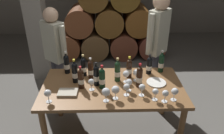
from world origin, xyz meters
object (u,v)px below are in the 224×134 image
(wine_bottle_8, at_px, (96,75))
(wine_glass_3, at_px, (142,88))
(wine_glass_10, at_px, (126,74))
(wine_bottle_0, at_px, (129,68))
(wine_bottle_10, at_px, (161,63))
(wine_bottle_11, at_px, (67,64))
(wine_bottle_2, at_px, (117,71))
(tasting_notebook, at_px, (68,93))
(wine_bottle_7, at_px, (91,69))
(wine_glass_7, at_px, (48,94))
(dining_table, at_px, (112,92))
(wine_glass_6, at_px, (127,87))
(wine_bottle_9, at_px, (139,77))
(wine_glass_1, at_px, (136,73))
(wine_bottle_3, at_px, (75,72))
(wine_bottle_6, at_px, (81,79))
(sommelier_presenting, at_px, (157,41))
(serving_plate, at_px, (156,82))
(wine_glass_11, at_px, (155,92))
(wine_glass_4, at_px, (106,92))
(wine_glass_9, at_px, (175,92))
(wine_bottle_4, at_px, (84,67))
(wine_bottle_1, at_px, (149,65))
(wine_glass_2, at_px, (129,83))
(taster_seated_left, at_px, (55,50))
(wine_bottle_5, at_px, (102,78))
(wine_glass_0, at_px, (91,82))

(wine_bottle_8, height_order, wine_glass_3, wine_bottle_8)
(wine_bottle_8, distance_m, wine_glass_10, 0.36)
(wine_bottle_0, relative_size, wine_bottle_10, 0.93)
(wine_bottle_11, bearing_deg, wine_bottle_0, -9.14)
(wine_bottle_2, relative_size, tasting_notebook, 1.42)
(wine_bottle_7, height_order, wine_glass_7, wine_bottle_7)
(wine_bottle_2, relative_size, wine_glass_10, 2.01)
(dining_table, relative_size, wine_bottle_11, 5.52)
(wine_glass_6, bearing_deg, wine_glass_7, -173.13)
(wine_bottle_9, height_order, wine_glass_1, wine_bottle_9)
(wine_bottle_10, bearing_deg, wine_bottle_3, -167.96)
(wine_bottle_6, relative_size, sommelier_presenting, 0.17)
(tasting_notebook, xyz_separation_m, serving_plate, (1.06, 0.20, -0.01))
(wine_glass_10, bearing_deg, wine_glass_11, -53.14)
(wine_bottle_10, bearing_deg, wine_glass_4, -138.74)
(wine_glass_4, height_order, tasting_notebook, wine_glass_4)
(wine_bottle_3, relative_size, wine_bottle_10, 1.01)
(wine_bottle_11, height_order, wine_glass_1, wine_bottle_11)
(wine_bottle_7, relative_size, wine_glass_9, 1.86)
(wine_bottle_4, bearing_deg, tasting_notebook, -109.75)
(wine_bottle_2, distance_m, wine_glass_7, 0.87)
(wine_bottle_2, distance_m, wine_bottle_11, 0.69)
(wine_bottle_1, bearing_deg, sommelier_presenting, 67.71)
(wine_bottle_6, height_order, wine_glass_4, wine_bottle_6)
(wine_bottle_0, distance_m, wine_bottle_10, 0.46)
(wine_bottle_2, relative_size, wine_glass_2, 2.07)
(wine_glass_10, bearing_deg, taster_seated_left, 147.09)
(wine_bottle_5, distance_m, wine_bottle_7, 0.28)
(wine_glass_3, height_order, taster_seated_left, taster_seated_left)
(wine_bottle_5, height_order, wine_bottle_6, wine_bottle_5)
(wine_glass_4, bearing_deg, wine_bottle_7, 110.80)
(wine_bottle_4, bearing_deg, wine_bottle_6, -91.12)
(wine_glass_7, relative_size, wine_glass_10, 0.97)
(wine_glass_1, relative_size, wine_glass_2, 1.02)
(wine_bottle_2, xyz_separation_m, wine_bottle_6, (-0.43, -0.15, -0.01))
(wine_bottle_0, bearing_deg, wine_bottle_10, 16.90)
(wine_glass_0, xyz_separation_m, wine_glass_1, (0.54, 0.20, 0.01))
(taster_seated_left, bearing_deg, wine_glass_10, -32.91)
(dining_table, bearing_deg, wine_bottle_2, 61.21)
(wine_bottle_1, relative_size, wine_bottle_9, 0.90)
(wine_bottle_1, bearing_deg, wine_bottle_7, -172.75)
(wine_bottle_5, relative_size, wine_glass_1, 1.95)
(wine_bottle_2, relative_size, wine_glass_0, 2.15)
(serving_plate, bearing_deg, sommelier_presenting, 79.08)
(wine_bottle_2, relative_size, wine_glass_11, 2.19)
(wine_bottle_3, distance_m, taster_seated_left, 0.72)
(wine_bottle_2, xyz_separation_m, wine_bottle_10, (0.59, 0.22, -0.00))
(sommelier_presenting, bearing_deg, taster_seated_left, -178.85)
(wine_glass_0, distance_m, wine_glass_11, 0.73)
(wine_bottle_11, bearing_deg, wine_glass_7, -99.22)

